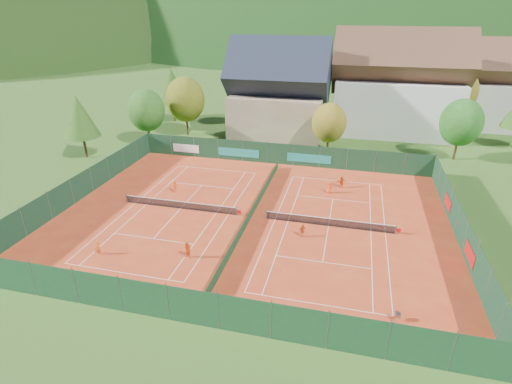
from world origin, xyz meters
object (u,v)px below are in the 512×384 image
object	(u,v)px
chalet	(279,96)
player_right_far_a	(329,188)
player_left_near	(98,248)
hotel_block_a	(397,90)
player_right_near	(302,231)
player_right_far_b	(341,182)
ball_hopper	(398,315)
hotel_block_b	(475,89)
player_left_mid	(187,250)
player_left_far	(175,187)

from	to	relation	value
chalet	player_right_far_a	bearing A→B (deg)	-64.72
player_left_near	hotel_block_a	bearing A→B (deg)	62.15
player_right_near	player_right_far_b	size ratio (longest dim) A/B	0.92
player_right_near	hotel_block_a	bearing A→B (deg)	44.42
ball_hopper	player_left_near	distance (m)	25.22
player_right_near	hotel_block_b	bearing A→B (deg)	31.83
player_right_far_a	player_right_far_b	size ratio (longest dim) A/B	0.99
chalet	player_right_far_b	size ratio (longest dim) A/B	11.32
hotel_block_b	player_right_far_b	world-z (taller)	hotel_block_b
hotel_block_b	ball_hopper	bearing A→B (deg)	-106.15
hotel_block_a	player_left_mid	size ratio (longest dim) A/B	13.67
ball_hopper	player_right_far_a	world-z (taller)	player_right_far_a
hotel_block_a	player_left_near	distance (m)	53.93
hotel_block_a	player_right_far_b	size ratio (longest dim) A/B	15.10
ball_hopper	player_left_near	size ratio (longest dim) A/B	0.61
player_left_far	ball_hopper	bearing A→B (deg)	132.26
ball_hopper	player_left_far	bearing A→B (deg)	146.21
hotel_block_a	player_right_near	world-z (taller)	hotel_block_a
ball_hopper	player_right_far_a	distance (m)	21.18
player_left_near	player_right_far_b	size ratio (longest dim) A/B	0.92
chalet	hotel_block_a	xyz separation A→B (m)	(19.00, 6.00, 0.76)
player_left_far	player_right_far_b	distance (m)	20.06
player_left_mid	hotel_block_b	bearing A→B (deg)	78.92
player_left_near	player_right_far_b	distance (m)	28.35
ball_hopper	player_left_near	world-z (taller)	player_left_near
hotel_block_a	player_right_near	size ratio (longest dim) A/B	16.44
hotel_block_a	player_left_far	size ratio (longest dim) A/B	14.77
hotel_block_a	player_right_far_a	world-z (taller)	hotel_block_a
ball_hopper	player_right_far_a	size ratio (longest dim) A/B	0.57
hotel_block_b	chalet	bearing A→B (deg)	-157.01
chalet	player_left_near	distance (m)	41.27
hotel_block_a	player_left_far	xyz separation A→B (m)	(-26.36, -32.18, -6.65)
hotel_block_b	player_left_far	size ratio (longest dim) A/B	11.81
hotel_block_a	player_left_near	bearing A→B (deg)	-120.81
hotel_block_a	player_left_mid	world-z (taller)	hotel_block_a
player_left_near	hotel_block_b	bearing A→B (deg)	55.46
chalet	ball_hopper	world-z (taller)	chalet
hotel_block_a	ball_hopper	bearing A→B (deg)	-92.72
chalet	player_right_far_b	bearing A→B (deg)	-59.62
chalet	ball_hopper	bearing A→B (deg)	-68.44
chalet	player_right_far_b	world-z (taller)	chalet
chalet	player_right_near	bearing A→B (deg)	-75.08
ball_hopper	player_right_far_b	world-z (taller)	player_right_far_b
player_left_near	player_right_far_a	distance (m)	25.97
ball_hopper	player_right_far_b	size ratio (longest dim) A/B	0.56
player_right_far_b	hotel_block_b	bearing A→B (deg)	-147.50
hotel_block_a	player_left_far	bearing A→B (deg)	-129.33
hotel_block_a	player_right_far_a	distance (m)	30.09
hotel_block_b	player_right_far_b	bearing A→B (deg)	-122.05
ball_hopper	player_right_far_a	bearing A→B (deg)	107.28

